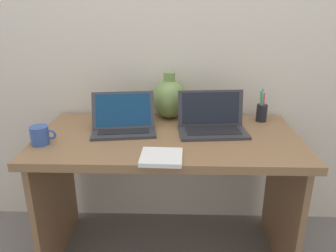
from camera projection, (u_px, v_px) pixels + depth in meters
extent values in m
plane|color=slate|center=(168.00, 251.00, 1.96)|extent=(6.00, 6.00, 0.00)
cube|color=beige|center=(170.00, 38.00, 1.90)|extent=(4.40, 0.04, 2.40)
cube|color=olive|center=(168.00, 139.00, 1.71)|extent=(1.35, 0.69, 0.04)
cube|color=olive|center=(56.00, 198.00, 1.85)|extent=(0.03, 0.59, 0.71)
cube|color=olive|center=(282.00, 202.00, 1.82)|extent=(0.03, 0.59, 0.71)
cube|color=#333338|center=(124.00, 131.00, 1.73)|extent=(0.36, 0.26, 0.01)
cube|color=black|center=(124.00, 130.00, 1.73)|extent=(0.28, 0.16, 0.00)
cube|color=#333338|center=(123.00, 110.00, 1.75)|extent=(0.34, 0.14, 0.18)
cube|color=navy|center=(123.00, 110.00, 1.75)|extent=(0.30, 0.13, 0.16)
cube|color=#333338|center=(213.00, 132.00, 1.72)|extent=(0.37, 0.24, 0.01)
cube|color=black|center=(213.00, 130.00, 1.72)|extent=(0.29, 0.15, 0.00)
cube|color=#333338|center=(211.00, 108.00, 1.77)|extent=(0.35, 0.07, 0.19)
cube|color=black|center=(211.00, 108.00, 1.77)|extent=(0.31, 0.07, 0.17)
ellipsoid|color=#75934C|center=(169.00, 99.00, 1.93)|extent=(0.20, 0.20, 0.23)
cylinder|color=#75934C|center=(169.00, 77.00, 1.88)|extent=(0.07, 0.07, 0.05)
cube|color=white|center=(161.00, 157.00, 1.43)|extent=(0.19, 0.18, 0.02)
cylinder|color=#335199|center=(40.00, 135.00, 1.58)|extent=(0.09, 0.09, 0.09)
torus|color=#335199|center=(51.00, 135.00, 1.57)|extent=(0.05, 0.01, 0.05)
cylinder|color=black|center=(262.00, 113.00, 1.89)|extent=(0.06, 0.06, 0.10)
cylinder|color=#4CA566|center=(262.00, 105.00, 1.86)|extent=(0.02, 0.01, 0.15)
cylinder|color=#4CA566|center=(261.00, 104.00, 1.87)|extent=(0.02, 0.03, 0.15)
cylinder|color=#D83359|center=(264.00, 105.00, 1.86)|extent=(0.02, 0.01, 0.14)
cylinder|color=#338CBF|center=(261.00, 103.00, 1.88)|extent=(0.02, 0.02, 0.16)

